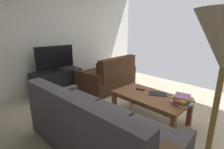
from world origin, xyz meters
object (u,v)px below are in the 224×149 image
Objects in this scene: coffee_table at (150,99)px; tv_remote at (140,89)px; flat_tv at (55,58)px; loose_magazine at (158,94)px; tv_stand at (57,82)px; book_stack at (182,100)px; sofa_main at (93,129)px; loveseat_near at (109,76)px; floor_lamp at (223,67)px.

tv_remote is at bearing -19.39° from coffee_table.
flat_tv is at bearing 13.89° from coffee_table.
tv_stand is at bearing -103.20° from loose_magazine.
book_stack reaches higher than coffee_table.
coffee_table is 0.17m from loose_magazine.
sofa_main is 6.80× the size of loose_magazine.
coffee_table is 4.04× the size of loose_magazine.
loose_magazine is at bearing -163.06° from flat_tv.
sofa_main reaches higher than loose_magazine.
book_stack is (-0.51, -0.08, 0.13)m from coffee_table.
floor_lamp is (-2.82, 1.88, 1.02)m from loveseat_near.
loveseat_near reaches higher than tv_remote.
tv_remote is at bearing -111.64° from loose_magazine.
floor_lamp is 4.87× the size of book_stack.
tv_remote is (-2.00, -0.66, 0.18)m from tv_stand.
flat_tv is at bearing -103.20° from loose_magazine.
tv_remote is (0.79, -0.02, -0.05)m from book_stack.
sofa_main is 1.77× the size of tv_stand.
floor_lamp is 2.16m from loose_magazine.
loose_magazine is at bearing -9.07° from book_stack.
sofa_main is 1.60m from floor_lamp.
tv_stand is at bearing 49.17° from flat_tv.
floor_lamp is at bearing 132.05° from coffee_table.
flat_tv is at bearing 55.78° from loveseat_near.
coffee_table is (-1.56, 0.49, 0.02)m from loveseat_near.
flat_tv reaches higher than book_stack.
loveseat_near is 4.78× the size of loose_magazine.
book_stack is (-0.49, -1.31, 0.13)m from sofa_main.
tv_stand is at bearing 12.94° from book_stack.
flat_tv is at bearing -13.17° from floor_lamp.
sofa_main reaches higher than coffee_table.
flat_tv reaches higher than tv_remote.
coffee_table is 2.35m from tv_stand.
book_stack is (-2.79, -0.64, 0.23)m from tv_stand.
book_stack is at bearing 50.78° from loose_magazine.
tv_stand reaches higher than coffee_table.
coffee_table is 1.05× the size of tv_stand.
floor_lamp is at bearing 135.83° from tv_remote.
loose_magazine is (1.20, -1.54, -0.93)m from floor_lamp.
tv_stand reaches higher than loose_magazine.
flat_tv is 3.01× the size of loose_magazine.
floor_lamp is 1.86m from book_stack.
loveseat_near is 1.35m from tv_remote.
tv_remote is at bearing -77.52° from sofa_main.
loose_magazine is at bearing -163.06° from tv_stand.
sofa_main is 1.23m from coffee_table.
loose_magazine is at bearing -91.73° from sofa_main.
coffee_table is 0.76× the size of floor_lamp.
loose_magazine reaches higher than coffee_table.
floor_lamp is at bearing 166.84° from tv_stand.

